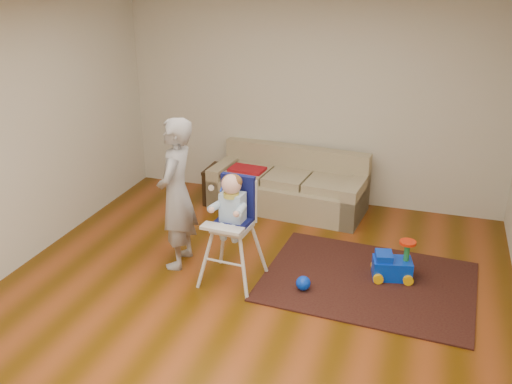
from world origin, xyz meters
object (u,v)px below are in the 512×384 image
(sofa, at_px, (288,181))
(toy_ball, at_px, (303,283))
(side_table, at_px, (225,185))
(ride_on_toy, at_px, (393,259))
(high_chair, at_px, (232,231))
(adult, at_px, (176,194))

(sofa, distance_m, toy_ball, 2.03)
(side_table, relative_size, toy_ball, 3.28)
(ride_on_toy, relative_size, toy_ball, 2.92)
(sofa, relative_size, ride_on_toy, 4.81)
(side_table, bearing_deg, high_chair, -66.93)
(ride_on_toy, bearing_deg, sofa, 124.42)
(side_table, xyz_separation_m, toy_ball, (1.52, -1.85, -0.15))
(adult, bearing_deg, sofa, 151.71)
(high_chair, height_order, adult, adult)
(ride_on_toy, relative_size, adult, 0.26)
(side_table, distance_m, toy_ball, 2.40)
(sofa, relative_size, adult, 1.27)
(toy_ball, bearing_deg, ride_on_toy, 32.26)
(sofa, height_order, high_chair, high_chair)
(ride_on_toy, bearing_deg, toy_ball, -160.14)
(side_table, height_order, adult, adult)
(sofa, bearing_deg, side_table, -171.60)
(ride_on_toy, distance_m, adult, 2.30)
(sofa, relative_size, side_table, 4.28)
(adult, bearing_deg, ride_on_toy, 93.55)
(sofa, xyz_separation_m, adult, (-0.72, -1.75, 0.42))
(sofa, distance_m, adult, 1.94)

